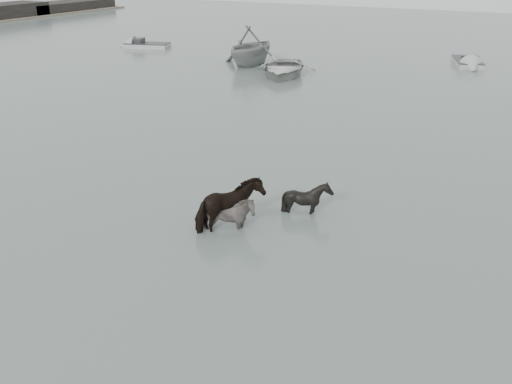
# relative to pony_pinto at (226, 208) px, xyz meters

# --- Properties ---
(ground) EXTENTS (140.00, 140.00, 0.00)m
(ground) POSITION_rel_pony_pinto_xyz_m (-0.77, 0.05, -0.69)
(ground) COLOR #51615B
(ground) RESTS_ON ground
(pony_pinto) EXTENTS (1.80, 1.41, 1.38)m
(pony_pinto) POSITION_rel_pony_pinto_xyz_m (0.00, 0.00, 0.00)
(pony_pinto) COLOR black
(pony_pinto) RESTS_ON ground
(pony_dark) EXTENTS (1.58, 1.79, 1.67)m
(pony_dark) POSITION_rel_pony_pinto_xyz_m (0.09, 0.12, 0.14)
(pony_dark) COLOR black
(pony_dark) RESTS_ON ground
(pony_black) EXTENTS (1.54, 1.46, 1.34)m
(pony_black) POSITION_rel_pony_pinto_xyz_m (1.56, 2.14, -0.02)
(pony_black) COLOR black
(pony_black) RESTS_ON ground
(rowboat_lead) EXTENTS (5.28, 6.32, 1.13)m
(rowboat_lead) POSITION_rel_pony_pinto_xyz_m (-7.94, 20.60, -0.13)
(rowboat_lead) COLOR #AEAFAA
(rowboat_lead) RESTS_ON ground
(rowboat_trail) EXTENTS (4.75, 5.47, 2.83)m
(rowboat_trail) POSITION_rel_pony_pinto_xyz_m (-11.42, 22.86, 0.72)
(rowboat_trail) COLOR gray
(rowboat_trail) RESTS_ON ground
(skiff_outer) EXTENTS (5.18, 2.99, 0.75)m
(skiff_outer) POSITION_rel_pony_pinto_xyz_m (-22.65, 25.69, -0.32)
(skiff_outer) COLOR #AAA9A5
(skiff_outer) RESTS_ON ground
(skiff_mid) EXTENTS (3.19, 5.62, 0.75)m
(skiff_mid) POSITION_rel_pony_pinto_xyz_m (1.91, 29.86, -0.32)
(skiff_mid) COLOR #A0A29F
(skiff_mid) RESTS_ON ground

